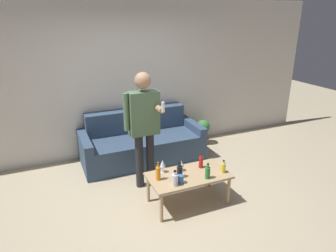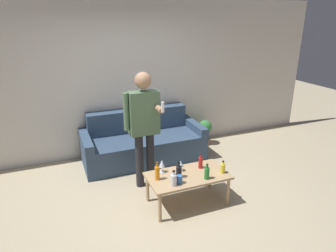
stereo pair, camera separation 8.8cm
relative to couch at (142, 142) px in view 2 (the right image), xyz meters
name	(u,v)px [view 2 (the right image)]	position (x,y,z in m)	size (l,w,h in m)	color
ground_plane	(161,208)	(-0.23, -1.53, -0.30)	(16.00, 16.00, 0.00)	tan
wall_back	(120,80)	(-0.23, 0.45, 1.05)	(8.00, 0.06, 2.70)	silver
couch	(142,142)	(0.00, 0.00, 0.00)	(2.08, 0.91, 0.84)	#334760
coffee_table	(188,178)	(0.14, -1.56, 0.08)	(1.07, 0.58, 0.43)	tan
bottle_orange	(207,173)	(0.32, -1.74, 0.21)	(0.07, 0.07, 0.21)	#23752D
bottle_green	(174,180)	(-0.13, -1.73, 0.21)	(0.08, 0.08, 0.20)	silver
bottle_dark	(179,171)	(0.00, -1.57, 0.21)	(0.07, 0.07, 0.21)	black
bottle_yellow	(201,162)	(0.39, -1.45, 0.21)	(0.06, 0.06, 0.22)	#B21E1E
bottle_red	(223,168)	(0.59, -1.69, 0.20)	(0.06, 0.06, 0.18)	yellow
bottle_clear	(157,173)	(-0.27, -1.52, 0.23)	(0.06, 0.06, 0.25)	orange
wine_glass_near	(162,164)	(-0.15, -1.36, 0.25)	(0.08, 0.08, 0.18)	silver
wine_glass_far	(181,164)	(0.10, -1.42, 0.23)	(0.08, 0.08, 0.15)	silver
cup_on_table	(179,179)	(-0.05, -1.71, 0.18)	(0.07, 0.07, 0.11)	#3366B2
person_standing_front	(144,122)	(-0.24, -0.90, 0.71)	(0.49, 0.44, 1.71)	#232328
potted_plant	(205,130)	(1.33, 0.13, -0.02)	(0.26, 0.26, 0.49)	#936042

